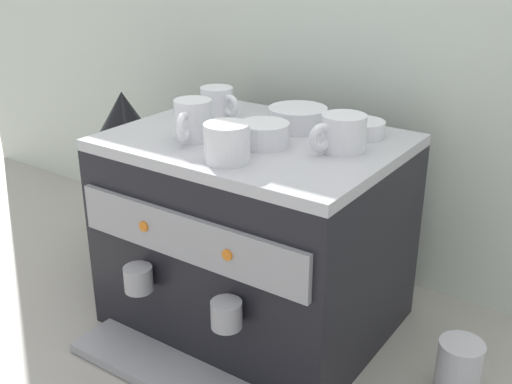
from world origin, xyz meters
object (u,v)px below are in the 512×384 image
ceramic_bowl_0 (298,118)px  ceramic_bowl_1 (264,135)px  espresso_machine (255,234)px  coffee_grinder (129,182)px  milk_pitcher (459,370)px  ceramic_bowl_2 (362,129)px  ceramic_cup_2 (342,133)px  ceramic_cup_1 (192,120)px  ceramic_cup_0 (218,102)px  ceramic_cup_3 (228,142)px

ceramic_bowl_0 → ceramic_bowl_1: (0.00, -0.13, 0.00)m
espresso_machine → ceramic_bowl_1: 0.24m
espresso_machine → ceramic_bowl_1: (0.04, -0.03, 0.23)m
coffee_grinder → milk_pitcher: bearing=-3.4°
ceramic_bowl_0 → milk_pitcher: ceramic_bowl_0 is taller
ceramic_bowl_2 → coffee_grinder: 0.64m
ceramic_bowl_0 → ceramic_bowl_1: same height
espresso_machine → ceramic_cup_2: bearing=8.2°
ceramic_cup_1 → ceramic_bowl_0: bearing=55.2°
ceramic_bowl_1 → ceramic_bowl_2: 0.21m
ceramic_cup_0 → ceramic_cup_2: ceramic_cup_2 is taller
espresso_machine → ceramic_bowl_2: bearing=37.8°
ceramic_cup_1 → ceramic_bowl_1: (0.13, 0.05, -0.02)m
espresso_machine → ceramic_bowl_1: bearing=-35.7°
milk_pitcher → ceramic_cup_1: bearing=-171.1°
coffee_grinder → milk_pitcher: 0.89m
ceramic_cup_2 → ceramic_bowl_1: (-0.14, -0.06, -0.01)m
ceramic_cup_0 → ceramic_cup_2: (0.33, -0.05, 0.00)m
ceramic_cup_0 → espresso_machine: bearing=-27.6°
ceramic_cup_1 → ceramic_bowl_0: 0.22m
ceramic_cup_3 → ceramic_bowl_2: ceramic_cup_3 is taller
ceramic_cup_3 → ceramic_bowl_2: 0.30m
ceramic_cup_0 → ceramic_cup_1: bearing=-68.7°
ceramic_cup_3 → milk_pitcher: 0.59m
espresso_machine → coffee_grinder: size_ratio=1.26×
ceramic_cup_3 → ceramic_bowl_1: size_ratio=1.20×
ceramic_cup_2 → coffee_grinder: ceramic_cup_2 is taller
ceramic_bowl_2 → milk_pitcher: bearing=-24.3°
ceramic_cup_0 → ceramic_bowl_1: ceramic_cup_0 is taller
ceramic_cup_2 → coffee_grinder: size_ratio=0.27×
ceramic_cup_0 → coffee_grinder: (-0.28, -0.02, -0.24)m
espresso_machine → ceramic_bowl_1: ceramic_bowl_1 is taller
ceramic_bowl_0 → ceramic_bowl_2: size_ratio=1.35×
ceramic_cup_2 → ceramic_bowl_0: bearing=151.2°
ceramic_cup_1 → ceramic_bowl_2: bearing=39.2°
ceramic_cup_0 → ceramic_bowl_2: ceramic_cup_0 is taller
espresso_machine → ceramic_bowl_2: 0.31m
ceramic_cup_0 → ceramic_cup_1: ceramic_cup_1 is taller
ceramic_cup_0 → ceramic_cup_2: size_ratio=0.90×
ceramic_cup_0 → ceramic_cup_3: size_ratio=0.91×
ceramic_cup_1 → ceramic_cup_2: 0.29m
ceramic_cup_3 → ceramic_bowl_1: bearing=88.1°
ceramic_bowl_1 → ceramic_bowl_2: ceramic_bowl_1 is taller
milk_pitcher → ceramic_cup_2: bearing=175.5°
coffee_grinder → milk_pitcher: (0.88, -0.05, -0.15)m
ceramic_cup_1 → milk_pitcher: ceramic_cup_1 is taller
ceramic_cup_3 → ceramic_bowl_1: ceramic_cup_3 is taller
ceramic_cup_3 → coffee_grinder: size_ratio=0.27×
espresso_machine → ceramic_cup_2: ceramic_cup_2 is taller
ceramic_cup_1 → ceramic_cup_3: size_ratio=0.97×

